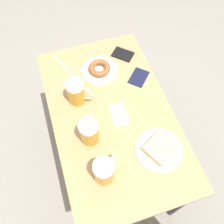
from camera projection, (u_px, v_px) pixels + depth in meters
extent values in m
plane|color=gray|center=(112.00, 161.00, 2.01)|extent=(8.00, 8.00, 0.00)
cube|color=tan|center=(112.00, 115.00, 1.36)|extent=(0.64, 1.09, 0.03)
cylinder|color=black|center=(126.00, 77.00, 1.98)|extent=(0.04, 0.04, 0.74)
cylinder|color=black|center=(56.00, 95.00, 1.89)|extent=(0.04, 0.04, 0.74)
cylinder|color=black|center=(182.00, 203.00, 1.50)|extent=(0.04, 0.04, 0.74)
cylinder|color=white|center=(159.00, 150.00, 1.24)|extent=(0.24, 0.24, 0.01)
cube|color=#D1B27F|center=(160.00, 148.00, 1.22)|extent=(0.18, 0.17, 0.04)
cylinder|color=white|center=(100.00, 71.00, 1.49)|extent=(0.22, 0.22, 0.01)
torus|color=brown|center=(99.00, 68.00, 1.47)|extent=(0.13, 0.13, 0.04)
cylinder|color=#C68C23|center=(90.00, 133.00, 1.22)|extent=(0.09, 0.09, 0.13)
cylinder|color=white|center=(88.00, 126.00, 1.16)|extent=(0.10, 0.10, 0.02)
torus|color=silver|center=(91.00, 123.00, 1.24)|extent=(0.05, 0.09, 0.09)
cylinder|color=#C68C23|center=(76.00, 93.00, 1.34)|extent=(0.09, 0.09, 0.13)
cylinder|color=white|center=(74.00, 85.00, 1.27)|extent=(0.10, 0.10, 0.02)
torus|color=silver|center=(85.00, 94.00, 1.32)|extent=(0.08, 0.06, 0.09)
cylinder|color=#C68C23|center=(104.00, 172.00, 1.12)|extent=(0.09, 0.09, 0.13)
cylinder|color=white|center=(103.00, 167.00, 1.06)|extent=(0.10, 0.10, 0.02)
torus|color=silver|center=(111.00, 162.00, 1.13)|extent=(0.08, 0.06, 0.09)
cube|color=white|center=(119.00, 114.00, 1.34)|extent=(0.08, 0.14, 0.00)
cube|color=silver|center=(63.00, 65.00, 1.52)|extent=(0.08, 0.17, 0.00)
cube|color=#141938|center=(139.00, 77.00, 1.47)|extent=(0.15, 0.15, 0.01)
cube|color=black|center=(123.00, 54.00, 1.56)|extent=(0.15, 0.15, 0.01)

